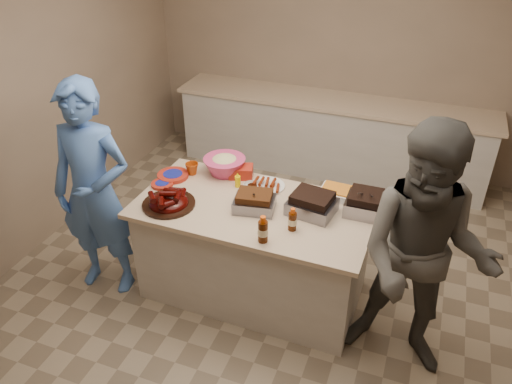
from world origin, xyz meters
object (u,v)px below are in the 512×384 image
at_px(bbq_bottle_a, 263,241).
at_px(guest_gray, 401,357).
at_px(mustard_bottle, 238,186).
at_px(rib_platter, 169,205).
at_px(island, 254,290).
at_px(bbq_bottle_b, 292,229).
at_px(coleslaw_bowl, 225,173).
at_px(plastic_cup, 193,174).
at_px(guest_blue, 112,280).
at_px(roasting_pan, 364,212).

xyz_separation_m(bbq_bottle_a, guest_gray, (1.06, 0.10, -0.86)).
bearing_deg(bbq_bottle_a, mustard_bottle, 125.60).
bearing_deg(rib_platter, island, 18.99).
distance_m(bbq_bottle_b, mustard_bottle, 0.72).
bearing_deg(guest_gray, bbq_bottle_b, 176.84).
bearing_deg(coleslaw_bowl, plastic_cup, -157.38).
distance_m(coleslaw_bowl, plastic_cup, 0.28).
bearing_deg(bbq_bottle_b, coleslaw_bowl, 143.49).
bearing_deg(bbq_bottle_a, guest_gray, 5.44).
xyz_separation_m(bbq_bottle_a, bbq_bottle_b, (0.15, 0.20, 0.00)).
xyz_separation_m(island, mustard_bottle, (-0.23, 0.23, 0.86)).
xyz_separation_m(bbq_bottle_b, guest_gray, (0.91, -0.10, -0.86)).
bearing_deg(bbq_bottle_a, guest_blue, 177.71).
height_order(coleslaw_bowl, plastic_cup, coleslaw_bowl).
bearing_deg(roasting_pan, rib_platter, -163.41).
height_order(roasting_pan, coleslaw_bowl, coleslaw_bowl).
distance_m(island, guest_gray, 1.30).
bearing_deg(guest_gray, roasting_pan, 135.58).
bearing_deg(plastic_cup, roasting_pan, -2.41).
height_order(bbq_bottle_b, guest_gray, bbq_bottle_b).
bearing_deg(plastic_cup, rib_platter, -84.59).
bearing_deg(rib_platter, bbq_bottle_b, 1.62).
bearing_deg(bbq_bottle_b, mustard_bottle, 144.96).
height_order(mustard_bottle, guest_blue, mustard_bottle).
bearing_deg(mustard_bottle, coleslaw_bowl, 139.17).
xyz_separation_m(rib_platter, coleslaw_bowl, (0.21, 0.60, 0.00)).
bearing_deg(bbq_bottle_b, island, 153.02).
bearing_deg(coleslaw_bowl, mustard_bottle, -40.83).
relative_size(mustard_bottle, guest_blue, 0.07).
relative_size(bbq_bottle_a, bbq_bottle_b, 1.14).
bearing_deg(bbq_bottle_b, plastic_cup, 155.59).
bearing_deg(bbq_bottle_a, island, 119.01).
xyz_separation_m(island, guest_gray, (1.27, -0.28, 0.00)).
relative_size(rib_platter, coleslaw_bowl, 1.15).
bearing_deg(roasting_pan, bbq_bottle_a, -134.82).
bearing_deg(island, rib_platter, -160.02).
height_order(bbq_bottle_a, guest_blue, bbq_bottle_a).
height_order(bbq_bottle_b, mustard_bottle, bbq_bottle_b).
xyz_separation_m(coleslaw_bowl, bbq_bottle_b, (0.77, -0.57, 0.00)).
bearing_deg(coleslaw_bowl, guest_gray, -21.79).
height_order(rib_platter, bbq_bottle_b, bbq_bottle_b).
height_order(plastic_cup, guest_blue, plastic_cup).
height_order(roasting_pan, bbq_bottle_a, bbq_bottle_a).
bearing_deg(bbq_bottle_b, roasting_pan, 42.33).
relative_size(coleslaw_bowl, guest_blue, 0.20).
bearing_deg(roasting_pan, coleslaw_bowl, 171.86).
bearing_deg(bbq_bottle_b, rib_platter, -178.38).
height_order(bbq_bottle_a, plastic_cup, bbq_bottle_a).
xyz_separation_m(bbq_bottle_b, plastic_cup, (-1.03, 0.47, 0.00)).
relative_size(mustard_bottle, plastic_cup, 1.15).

